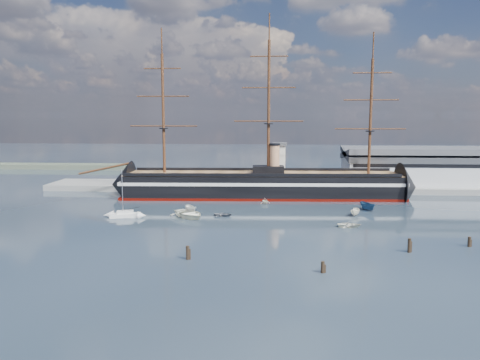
{
  "coord_description": "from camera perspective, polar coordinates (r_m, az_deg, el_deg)",
  "views": [
    {
      "loc": [
        0.17,
        -90.42,
        26.4
      ],
      "look_at": [
        -8.27,
        35.0,
        9.0
      ],
      "focal_mm": 35.0,
      "sensor_mm": 36.0,
      "label": 1
    }
  ],
  "objects": [
    {
      "name": "motorboat_d",
      "position": [
        140.92,
        3.08,
        -2.93
      ],
      "size": [
        6.1,
        4.59,
        2.05
      ],
      "primitive_type": "imported",
      "rotation": [
        0.0,
        0.0,
        0.44
      ],
      "color": "white",
      "rests_on": "ground"
    },
    {
      "name": "ground",
      "position": [
        133.06,
        3.71,
        -3.58
      ],
      "size": [
        600.0,
        600.0,
        0.0
      ],
      "primitive_type": "plane",
      "color": "black",
      "rests_on": "ground"
    },
    {
      "name": "piling_near_right",
      "position": [
        97.55,
        19.9,
        -8.3
      ],
      "size": [
        0.64,
        0.64,
        3.49
      ],
      "primitive_type": "cylinder",
      "color": "black",
      "rests_on": "ground"
    },
    {
      "name": "piling_near_left",
      "position": [
        88.07,
        -6.39,
        -9.61
      ],
      "size": [
        0.64,
        0.64,
        3.3
      ],
      "primitive_type": "cylinder",
      "color": "black",
      "rests_on": "ground"
    },
    {
      "name": "motorboat_a",
      "position": [
        127.6,
        -6.0,
        -4.1
      ],
      "size": [
        7.31,
        5.48,
        2.77
      ],
      "primitive_type": "imported",
      "rotation": [
        0.0,
        0.0,
        0.49
      ],
      "color": "white",
      "rests_on": "ground"
    },
    {
      "name": "warehouse",
      "position": [
        180.9,
        22.48,
        1.44
      ],
      "size": [
        63.0,
        21.0,
        11.6
      ],
      "color": "#B7BABC",
      "rests_on": "ground"
    },
    {
      "name": "piling_far_right",
      "position": [
        106.34,
        26.13,
        -7.32
      ],
      "size": [
        0.64,
        0.64,
        2.78
      ],
      "primitive_type": "cylinder",
      "color": "black",
      "rests_on": "ground"
    },
    {
      "name": "quay_tower",
      "position": [
        164.29,
        4.82,
        2.04
      ],
      "size": [
        5.0,
        5.0,
        15.0
      ],
      "color": "silver",
      "rests_on": "ground"
    },
    {
      "name": "motorboat_f",
      "position": [
        136.08,
        15.29,
        -3.59
      ],
      "size": [
        7.6,
        5.31,
        2.86
      ],
      "primitive_type": "imported",
      "rotation": [
        0.0,
        0.0,
        0.42
      ],
      "color": "navy",
      "rests_on": "ground"
    },
    {
      "name": "motorboat_e",
      "position": [
        114.79,
        13.19,
        -5.63
      ],
      "size": [
        1.41,
        3.43,
        1.59
      ],
      "primitive_type": "imported",
      "rotation": [
        0.0,
        0.0,
        1.58
      ],
      "color": "silver",
      "rests_on": "ground"
    },
    {
      "name": "piling_near_mid",
      "position": [
        81.76,
        10.03,
        -11.08
      ],
      "size": [
        0.64,
        0.64,
        2.7
      ],
      "primitive_type": "cylinder",
      "color": "black",
      "rests_on": "ground"
    },
    {
      "name": "warship",
      "position": [
        152.14,
        2.03,
        -0.58
      ],
      "size": [
        113.21,
        20.03,
        53.94
      ],
      "rotation": [
        0.0,
        0.0,
        0.04
      ],
      "color": "black",
      "rests_on": "ground"
    },
    {
      "name": "sailboat",
      "position": [
        125.99,
        -13.83,
        -4.07
      ],
      "size": [
        8.22,
        4.18,
        12.63
      ],
      "rotation": [
        0.0,
        0.0,
        0.25
      ],
      "color": "silver",
      "rests_on": "ground"
    },
    {
      "name": "motorboat_c",
      "position": [
        127.85,
        13.86,
        -4.27
      ],
      "size": [
        6.28,
        4.13,
        2.36
      ],
      "primitive_type": "imported",
      "rotation": [
        0.0,
        0.0,
        -0.37
      ],
      "color": "white",
      "rests_on": "ground"
    },
    {
      "name": "motorboat_g",
      "position": [
        122.69,
        -6.22,
        -4.59
      ],
      "size": [
        6.67,
        6.37,
        3.08
      ],
      "primitive_type": "imported",
      "rotation": [
        0.0,
        0.0,
        0.73
      ],
      "color": "silver",
      "rests_on": "ground"
    },
    {
      "name": "quay",
      "position": [
        168.78,
        7.14,
        -1.18
      ],
      "size": [
        180.0,
        18.0,
        2.0
      ],
      "primitive_type": "cube",
      "color": "slate",
      "rests_on": "ground"
    },
    {
      "name": "motorboat_b",
      "position": [
        123.8,
        -2.09,
        -4.44
      ],
      "size": [
        1.26,
        2.98,
        1.37
      ],
      "primitive_type": "imported",
      "rotation": [
        0.0,
        0.0,
        1.54
      ],
      "color": "slate",
      "rests_on": "ground"
    }
  ]
}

